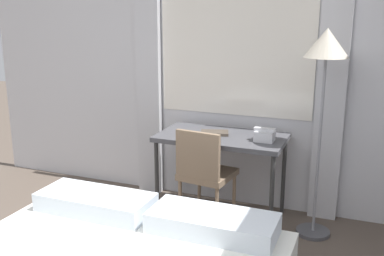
# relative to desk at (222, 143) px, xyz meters

# --- Properties ---
(wall_back_with_window) EXTENTS (4.76, 0.13, 2.70)m
(wall_back_with_window) POSITION_rel_desk_xyz_m (-0.24, 0.37, 0.68)
(wall_back_with_window) COLOR silver
(wall_back_with_window) RESTS_ON ground_plane
(desk) EXTENTS (1.08, 0.58, 0.74)m
(desk) POSITION_rel_desk_xyz_m (0.00, 0.00, 0.00)
(desk) COLOR #4C4C51
(desk) RESTS_ON ground_plane
(desk_chair) EXTENTS (0.45, 0.45, 0.85)m
(desk_chair) POSITION_rel_desk_xyz_m (-0.07, -0.25, -0.18)
(desk_chair) COLOR #8C7259
(desk_chair) RESTS_ON ground_plane
(standing_lamp) EXTENTS (0.33, 0.33, 1.65)m
(standing_lamp) POSITION_rel_desk_xyz_m (0.81, -0.04, 0.71)
(standing_lamp) COLOR #4C4C51
(standing_lamp) RESTS_ON ground_plane
(telephone) EXTENTS (0.17, 0.14, 0.11)m
(telephone) POSITION_rel_desk_xyz_m (0.38, -0.04, 0.12)
(telephone) COLOR silver
(telephone) RESTS_ON desk
(book) EXTENTS (0.27, 0.21, 0.02)m
(book) POSITION_rel_desk_xyz_m (-0.07, 0.01, 0.08)
(book) COLOR #4C4238
(book) RESTS_ON desk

